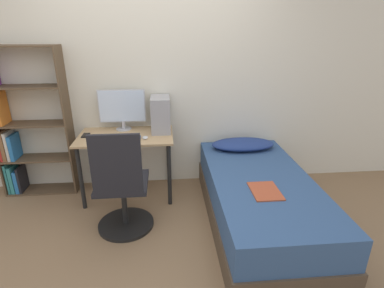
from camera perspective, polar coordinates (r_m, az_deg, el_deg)
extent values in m
plane|color=#846647|center=(2.71, -7.54, -20.78)|extent=(14.00, 14.00, 0.00)
cube|color=silver|center=(3.49, -7.74, 11.82)|extent=(8.00, 0.05, 2.50)
cube|color=tan|center=(3.32, -12.51, 1.48)|extent=(1.02, 0.61, 0.02)
cylinder|color=black|center=(3.33, -20.40, -6.21)|extent=(0.04, 0.04, 0.70)
cylinder|color=black|center=(3.20, -4.34, -5.92)|extent=(0.04, 0.04, 0.70)
cylinder|color=black|center=(3.78, -18.53, -2.65)|extent=(0.04, 0.04, 0.70)
cylinder|color=black|center=(3.67, -4.49, -2.26)|extent=(0.04, 0.04, 0.70)
cube|color=brown|center=(3.59, -22.44, 3.72)|extent=(0.02, 0.26, 1.65)
cube|color=brown|center=(4.02, -26.13, -7.73)|extent=(0.76, 0.26, 0.02)
cube|color=brown|center=(3.86, -27.10, -2.38)|extent=(0.76, 0.26, 0.02)
cube|color=brown|center=(3.73, -28.13, 3.40)|extent=(0.76, 0.26, 0.02)
cube|color=brown|center=(3.64, -29.24, 9.51)|extent=(0.76, 0.26, 0.02)
cube|color=brown|center=(3.60, -30.44, 15.83)|extent=(0.76, 0.26, 0.02)
cube|color=teal|center=(4.09, -31.23, -5.30)|extent=(0.02, 0.22, 0.36)
cube|color=teal|center=(4.08, -30.69, -5.53)|extent=(0.04, 0.22, 0.32)
cube|color=#2870B7|center=(4.07, -29.99, -5.88)|extent=(0.04, 0.22, 0.27)
cube|color=black|center=(4.05, -29.59, -5.64)|extent=(0.02, 0.22, 0.31)
cube|color=red|center=(3.96, -32.22, -0.47)|extent=(0.03, 0.22, 0.28)
cube|color=brown|center=(3.93, -31.83, -0.08)|extent=(0.04, 0.22, 0.34)
cube|color=beige|center=(3.91, -31.25, -0.14)|extent=(0.03, 0.22, 0.32)
cube|color=#2870B7|center=(3.90, -30.69, -0.41)|extent=(0.04, 0.22, 0.28)
cube|color=orange|center=(3.80, -32.44, 5.85)|extent=(0.03, 0.22, 0.36)
cylinder|color=black|center=(3.11, -12.41, -14.62)|extent=(0.54, 0.54, 0.03)
cylinder|color=black|center=(2.98, -12.75, -11.12)|extent=(0.05, 0.05, 0.42)
cube|color=black|center=(2.87, -13.12, -7.24)|extent=(0.47, 0.47, 0.04)
cube|color=black|center=(2.55, -14.25, -3.86)|extent=(0.42, 0.04, 0.53)
cube|color=#4C3D2D|center=(3.10, 12.44, -12.52)|extent=(0.95, 1.95, 0.23)
cube|color=#33517F|center=(2.97, 12.82, -8.49)|extent=(0.92, 1.91, 0.28)
ellipsoid|color=navy|center=(3.51, 9.65, -0.04)|extent=(0.72, 0.36, 0.11)
cube|color=#B24C2D|center=(2.67, 13.79, -8.69)|extent=(0.24, 0.32, 0.01)
cylinder|color=#B7B7BC|center=(3.52, -12.85, 2.83)|extent=(0.17, 0.17, 0.01)
cylinder|color=#B7B7BC|center=(3.51, -12.91, 3.59)|extent=(0.04, 0.04, 0.09)
cube|color=#B7B7BC|center=(3.45, -13.19, 7.05)|extent=(0.52, 0.01, 0.37)
cube|color=silver|center=(3.44, -13.21, 7.01)|extent=(0.50, 0.01, 0.35)
cube|color=#33477A|center=(3.21, -13.31, 1.07)|extent=(0.40, 0.12, 0.02)
cube|color=#99999E|center=(3.35, -5.99, 5.67)|extent=(0.21, 0.34, 0.39)
ellipsoid|color=silver|center=(3.18, -8.89, 1.23)|extent=(0.06, 0.09, 0.02)
cube|color=black|center=(3.42, -19.60, 1.58)|extent=(0.07, 0.14, 0.01)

